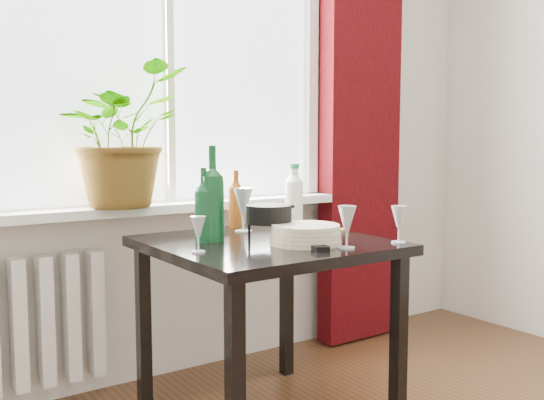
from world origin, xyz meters
TOP-DOWN VIEW (x-y plane):
  - window at (0.00, 2.22)m, footprint 1.72×0.08m
  - windowsill at (0.00, 2.15)m, footprint 1.72×0.20m
  - curtain at (1.12, 2.12)m, footprint 0.50×0.12m
  - radiator at (-0.75, 2.18)m, footprint 0.80×0.10m
  - table at (0.10, 1.55)m, footprint 0.85×0.85m
  - potted_plant at (-0.27, 2.11)m, footprint 0.71×0.68m
  - wine_bottle_left at (-0.12, 1.66)m, footprint 0.08×0.08m
  - wine_bottle_right at (-0.08, 1.65)m, footprint 0.11×0.11m
  - bottle_amber at (0.19, 1.92)m, footprint 0.08×0.08m
  - cleaning_bottle at (0.43, 1.81)m, footprint 0.11×0.11m
  - wineglass_front_right at (0.24, 1.23)m, footprint 0.08×0.08m
  - wineglass_far_right at (0.48, 1.21)m, footprint 0.06×0.06m
  - wineglass_back_center at (0.14, 1.79)m, footprint 0.11×0.11m
  - wineglass_back_left at (0.02, 1.90)m, footprint 0.10×0.10m
  - wineglass_front_left at (-0.24, 1.46)m, footprint 0.07×0.07m
  - plate_stack at (0.17, 1.39)m, footprint 0.30×0.30m
  - fondue_pot at (0.11, 1.54)m, footprint 0.24×0.22m
  - tv_remote at (0.14, 1.31)m, footprint 0.09×0.19m
  - cutting_board at (0.37, 1.58)m, footprint 0.29×0.22m

SIDE VIEW (x-z plane):
  - radiator at x=-0.75m, z-range 0.10..0.66m
  - table at x=0.10m, z-range 0.28..1.02m
  - cutting_board at x=0.37m, z-range 0.74..0.75m
  - tv_remote at x=0.14m, z-range 0.74..0.76m
  - plate_stack at x=0.17m, z-range 0.74..0.81m
  - wineglass_front_left at x=-0.24m, z-range 0.74..0.87m
  - fondue_pot at x=0.11m, z-range 0.74..0.88m
  - wineglass_far_right at x=0.48m, z-range 0.74..0.89m
  - wineglass_front_right at x=0.24m, z-range 0.74..0.90m
  - windowsill at x=0.00m, z-range 0.80..0.84m
  - wineglass_back_left at x=0.02m, z-range 0.74..0.92m
  - wineglass_back_center at x=0.14m, z-range 0.74..0.93m
  - bottle_amber at x=0.19m, z-range 0.74..1.00m
  - cleaning_bottle at x=0.43m, z-range 0.74..1.03m
  - wine_bottle_left at x=-0.12m, z-range 0.74..1.03m
  - wine_bottle_right at x=-0.08m, z-range 0.74..1.12m
  - potted_plant at x=-0.27m, z-range 0.84..1.46m
  - curtain at x=1.12m, z-range 0.01..2.58m
  - window at x=0.00m, z-range 0.79..2.41m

